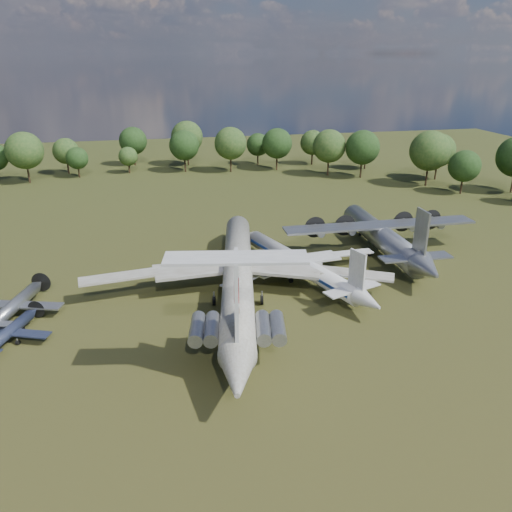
{
  "coord_description": "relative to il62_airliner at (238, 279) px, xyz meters",
  "views": [
    {
      "loc": [
        -5.2,
        -68.74,
        33.52
      ],
      "look_at": [
        9.35,
        -0.08,
        5.0
      ],
      "focal_mm": 35.0,
      "sensor_mm": 36.0,
      "label": 1
    }
  ],
  "objects": [
    {
      "name": "il62_airliner",
      "position": [
        0.0,
        0.0,
        0.0
      ],
      "size": [
        55.46,
        66.57,
        5.83
      ],
      "primitive_type": null,
      "rotation": [
        0.0,
        0.0,
        -0.18
      ],
      "color": "#B8B8B3",
      "rests_on": "ground"
    },
    {
      "name": "person_on_il62",
      "position": [
        -2.86,
        -16.08,
        3.75
      ],
      "size": [
        0.71,
        0.58,
        1.68
      ],
      "primitive_type": "imported",
      "rotation": [
        0.0,
        0.0,
        2.82
      ],
      "color": "#986B4D",
      "rests_on": "il62_airliner"
    },
    {
      "name": "ground",
      "position": [
        -5.92,
        3.4,
        -2.92
      ],
      "size": [
        300.0,
        300.0,
        0.0
      ],
      "primitive_type": "plane",
      "color": "#243C14",
      "rests_on": "ground"
    },
    {
      "name": "an12_transport",
      "position": [
        28.31,
        12.1,
        -0.32
      ],
      "size": [
        35.86,
        39.94,
        5.19
      ],
      "primitive_type": null,
      "rotation": [
        0.0,
        0.0,
        -0.02
      ],
      "color": "#A4A7AC",
      "rests_on": "ground"
    },
    {
      "name": "tu104_jet",
      "position": [
        10.87,
        4.81,
        -1.01
      ],
      "size": [
        39.36,
        45.28,
        3.81
      ],
      "primitive_type": null,
      "rotation": [
        0.0,
        0.0,
        0.33
      ],
      "color": "silver",
      "rests_on": "ground"
    },
    {
      "name": "small_prop_northwest",
      "position": [
        -30.86,
        0.59,
        -1.65
      ],
      "size": [
        17.04,
        20.13,
        2.53
      ],
      "primitive_type": null,
      "rotation": [
        0.0,
        0.0,
        -0.29
      ],
      "color": "#A7ABAF",
      "rests_on": "ground"
    },
    {
      "name": "small_prop_west",
      "position": [
        -30.16,
        -6.37,
        -1.88
      ],
      "size": [
        14.79,
        16.93,
        2.07
      ],
      "primitive_type": null,
      "rotation": [
        0.0,
        0.0,
        -0.37
      ],
      "color": "black",
      "rests_on": "ground"
    }
  ]
}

